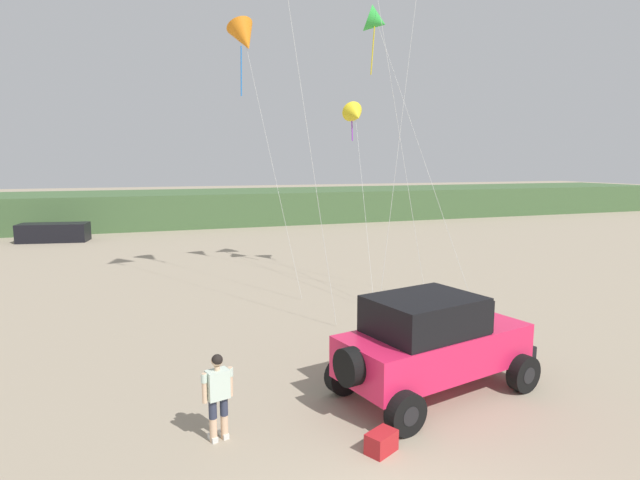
{
  "coord_description": "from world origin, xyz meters",
  "views": [
    {
      "loc": [
        -3.35,
        -5.54,
        5.12
      ],
      "look_at": [
        0.31,
        4.76,
        3.48
      ],
      "focal_mm": 29.04,
      "sensor_mm": 36.0,
      "label": 1
    }
  ],
  "objects_px": {
    "cooler_box": "(381,442)",
    "kite_pink_ribbon": "(244,38)",
    "kite_white_parafoil": "(377,22)",
    "distant_sedan": "(54,233)",
    "person_watching": "(218,392)",
    "jeep": "(433,342)",
    "kite_green_box": "(355,115)"
  },
  "relations": [
    {
      "from": "cooler_box",
      "to": "kite_white_parafoil",
      "type": "bearing_deg",
      "value": 38.11
    },
    {
      "from": "distant_sedan",
      "to": "kite_white_parafoil",
      "type": "xyz_separation_m",
      "value": [
        14.62,
        -17.54,
        10.1
      ]
    },
    {
      "from": "person_watching",
      "to": "kite_white_parafoil",
      "type": "height_order",
      "value": "kite_white_parafoil"
    },
    {
      "from": "distant_sedan",
      "to": "kite_green_box",
      "type": "xyz_separation_m",
      "value": [
        14.52,
        -15.72,
        6.6
      ]
    },
    {
      "from": "kite_white_parafoil",
      "to": "cooler_box",
      "type": "bearing_deg",
      "value": -114.65
    },
    {
      "from": "kite_white_parafoil",
      "to": "kite_green_box",
      "type": "bearing_deg",
      "value": 93.14
    },
    {
      "from": "distant_sedan",
      "to": "kite_pink_ribbon",
      "type": "xyz_separation_m",
      "value": [
        9.56,
        -16.0,
        9.43
      ]
    },
    {
      "from": "person_watching",
      "to": "cooler_box",
      "type": "height_order",
      "value": "person_watching"
    },
    {
      "from": "kite_green_box",
      "to": "distant_sedan",
      "type": "bearing_deg",
      "value": 132.72
    },
    {
      "from": "jeep",
      "to": "distant_sedan",
      "type": "height_order",
      "value": "jeep"
    },
    {
      "from": "jeep",
      "to": "cooler_box",
      "type": "relative_size",
      "value": 8.95
    },
    {
      "from": "person_watching",
      "to": "cooler_box",
      "type": "relative_size",
      "value": 2.98
    },
    {
      "from": "jeep",
      "to": "kite_white_parafoil",
      "type": "bearing_deg",
      "value": 71.63
    },
    {
      "from": "kite_pink_ribbon",
      "to": "kite_white_parafoil",
      "type": "bearing_deg",
      "value": -16.89
    },
    {
      "from": "person_watching",
      "to": "kite_white_parafoil",
      "type": "bearing_deg",
      "value": 52.45
    },
    {
      "from": "person_watching",
      "to": "kite_green_box",
      "type": "distance_m",
      "value": 16.12
    },
    {
      "from": "kite_pink_ribbon",
      "to": "kite_green_box",
      "type": "distance_m",
      "value": 5.72
    },
    {
      "from": "kite_white_parafoil",
      "to": "distant_sedan",
      "type": "bearing_deg",
      "value": 129.82
    },
    {
      "from": "kite_green_box",
      "to": "kite_white_parafoil",
      "type": "bearing_deg",
      "value": -86.86
    },
    {
      "from": "cooler_box",
      "to": "kite_pink_ribbon",
      "type": "xyz_separation_m",
      "value": [
        0.47,
        13.58,
        9.84
      ]
    },
    {
      "from": "kite_pink_ribbon",
      "to": "jeep",
      "type": "bearing_deg",
      "value": -82.03
    },
    {
      "from": "person_watching",
      "to": "kite_white_parafoil",
      "type": "relative_size",
      "value": 0.15
    },
    {
      "from": "kite_pink_ribbon",
      "to": "kite_green_box",
      "type": "height_order",
      "value": "kite_pink_ribbon"
    },
    {
      "from": "jeep",
      "to": "kite_white_parafoil",
      "type": "xyz_separation_m",
      "value": [
        3.41,
        10.26,
        9.5
      ]
    },
    {
      "from": "cooler_box",
      "to": "distant_sedan",
      "type": "xyz_separation_m",
      "value": [
        -9.1,
        29.58,
        0.41
      ]
    },
    {
      "from": "cooler_box",
      "to": "distant_sedan",
      "type": "height_order",
      "value": "distant_sedan"
    },
    {
      "from": "cooler_box",
      "to": "kite_pink_ribbon",
      "type": "height_order",
      "value": "kite_pink_ribbon"
    },
    {
      "from": "distant_sedan",
      "to": "cooler_box",
      "type": "bearing_deg",
      "value": -63.3
    },
    {
      "from": "distant_sedan",
      "to": "kite_green_box",
      "type": "relative_size",
      "value": 0.53
    },
    {
      "from": "cooler_box",
      "to": "distant_sedan",
      "type": "distance_m",
      "value": 30.95
    },
    {
      "from": "jeep",
      "to": "person_watching",
      "type": "distance_m",
      "value": 4.8
    },
    {
      "from": "distant_sedan",
      "to": "kite_pink_ribbon",
      "type": "relative_size",
      "value": 0.39
    }
  ]
}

